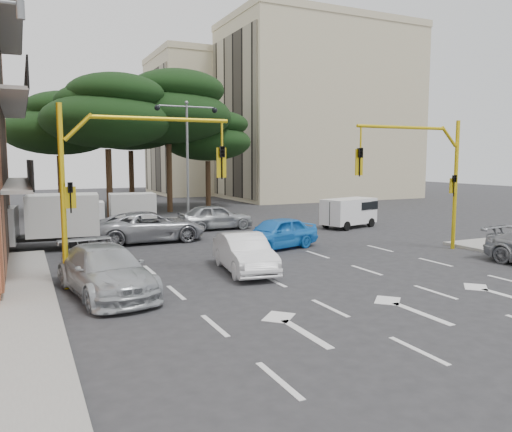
{
  "coord_description": "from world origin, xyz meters",
  "views": [
    {
      "loc": [
        -9.81,
        -15.1,
        4.23
      ],
      "look_at": [
        0.02,
        5.7,
        1.6
      ],
      "focal_mm": 35.0,
      "sensor_mm": 36.0,
      "label": 1
    }
  ],
  "objects_px": {
    "car_silver_wagon": "(106,271)",
    "van_white": "(349,213)",
    "street_lamp_center": "(187,140)",
    "box_truck_a": "(42,222)",
    "signal_mast_right": "(427,167)",
    "car_silver_cross_a": "(150,227)",
    "signal_mast_left": "(119,170)",
    "car_blue_compact": "(276,233)",
    "car_white_hatch": "(244,253)",
    "box_truck_b": "(119,211)",
    "car_silver_cross_b": "(215,217)"
  },
  "relations": [
    {
      "from": "signal_mast_right",
      "to": "car_silver_cross_a",
      "type": "relative_size",
      "value": 1.06
    },
    {
      "from": "signal_mast_right",
      "to": "car_silver_wagon",
      "type": "relative_size",
      "value": 1.15
    },
    {
      "from": "car_silver_cross_a",
      "to": "van_white",
      "type": "bearing_deg",
      "value": -90.24
    },
    {
      "from": "car_silver_wagon",
      "to": "van_white",
      "type": "distance_m",
      "value": 18.61
    },
    {
      "from": "street_lamp_center",
      "to": "car_silver_cross_b",
      "type": "height_order",
      "value": "street_lamp_center"
    },
    {
      "from": "van_white",
      "to": "box_truck_a",
      "type": "distance_m",
      "value": 17.5
    },
    {
      "from": "car_silver_wagon",
      "to": "van_white",
      "type": "relative_size",
      "value": 1.42
    },
    {
      "from": "van_white",
      "to": "car_silver_wagon",
      "type": "bearing_deg",
      "value": -76.18
    },
    {
      "from": "car_silver_cross_a",
      "to": "car_silver_cross_b",
      "type": "relative_size",
      "value": 1.25
    },
    {
      "from": "box_truck_a",
      "to": "signal_mast_left",
      "type": "bearing_deg",
      "value": -159.01
    },
    {
      "from": "street_lamp_center",
      "to": "car_silver_cross_a",
      "type": "xyz_separation_m",
      "value": [
        -3.89,
        -5.85,
        -4.64
      ]
    },
    {
      "from": "street_lamp_center",
      "to": "car_silver_wagon",
      "type": "height_order",
      "value": "street_lamp_center"
    },
    {
      "from": "car_blue_compact",
      "to": "car_silver_cross_b",
      "type": "bearing_deg",
      "value": 166.22
    },
    {
      "from": "car_silver_cross_a",
      "to": "box_truck_a",
      "type": "height_order",
      "value": "box_truck_a"
    },
    {
      "from": "car_blue_compact",
      "to": "car_silver_cross_a",
      "type": "bearing_deg",
      "value": -149.14
    },
    {
      "from": "street_lamp_center",
      "to": "car_white_hatch",
      "type": "bearing_deg",
      "value": -99.23
    },
    {
      "from": "signal_mast_right",
      "to": "car_silver_cross_a",
      "type": "height_order",
      "value": "signal_mast_right"
    },
    {
      "from": "box_truck_b",
      "to": "car_white_hatch",
      "type": "bearing_deg",
      "value": -165.98
    },
    {
      "from": "car_white_hatch",
      "to": "car_silver_cross_a",
      "type": "xyz_separation_m",
      "value": [
        -1.58,
        8.35,
        0.07
      ]
    },
    {
      "from": "street_lamp_center",
      "to": "car_silver_cross_a",
      "type": "distance_m",
      "value": 8.42
    },
    {
      "from": "car_silver_wagon",
      "to": "van_white",
      "type": "xyz_separation_m",
      "value": [
        16.04,
        9.43,
        0.16
      ]
    },
    {
      "from": "street_lamp_center",
      "to": "car_blue_compact",
      "type": "relative_size",
      "value": 1.76
    },
    {
      "from": "car_silver_cross_b",
      "to": "box_truck_a",
      "type": "distance_m",
      "value": 10.17
    },
    {
      "from": "car_white_hatch",
      "to": "car_silver_wagon",
      "type": "bearing_deg",
      "value": -160.61
    },
    {
      "from": "box_truck_a",
      "to": "street_lamp_center",
      "type": "bearing_deg",
      "value": -50.65
    },
    {
      "from": "box_truck_a",
      "to": "car_blue_compact",
      "type": "bearing_deg",
      "value": -108.34
    },
    {
      "from": "street_lamp_center",
      "to": "signal_mast_left",
      "type": "bearing_deg",
      "value": -115.91
    },
    {
      "from": "signal_mast_left",
      "to": "box_truck_b",
      "type": "bearing_deg",
      "value": 80.32
    },
    {
      "from": "car_silver_cross_a",
      "to": "street_lamp_center",
      "type": "bearing_deg",
      "value": -33.99
    },
    {
      "from": "signal_mast_right",
      "to": "box_truck_a",
      "type": "bearing_deg",
      "value": 153.13
    },
    {
      "from": "car_silver_cross_b",
      "to": "box_truck_b",
      "type": "bearing_deg",
      "value": 63.46
    },
    {
      "from": "box_truck_a",
      "to": "car_silver_wagon",
      "type": "bearing_deg",
      "value": -165.35
    },
    {
      "from": "street_lamp_center",
      "to": "box_truck_a",
      "type": "distance_m",
      "value": 11.58
    },
    {
      "from": "car_blue_compact",
      "to": "car_silver_cross_b",
      "type": "height_order",
      "value": "car_silver_cross_b"
    },
    {
      "from": "street_lamp_center",
      "to": "car_silver_wagon",
      "type": "distance_m",
      "value": 17.65
    },
    {
      "from": "signal_mast_left",
      "to": "car_silver_cross_a",
      "type": "bearing_deg",
      "value": 70.35
    },
    {
      "from": "signal_mast_left",
      "to": "street_lamp_center",
      "type": "bearing_deg",
      "value": 64.09
    },
    {
      "from": "signal_mast_left",
      "to": "street_lamp_center",
      "type": "relative_size",
      "value": 0.77
    },
    {
      "from": "street_lamp_center",
      "to": "box_truck_b",
      "type": "relative_size",
      "value": 1.76
    },
    {
      "from": "signal_mast_right",
      "to": "box_truck_b",
      "type": "distance_m",
      "value": 17.84
    },
    {
      "from": "box_truck_b",
      "to": "street_lamp_center",
      "type": "bearing_deg",
      "value": -78.73
    },
    {
      "from": "car_blue_compact",
      "to": "car_silver_wagon",
      "type": "xyz_separation_m",
      "value": [
        -8.53,
        -4.81,
        0.01
      ]
    },
    {
      "from": "car_white_hatch",
      "to": "van_white",
      "type": "relative_size",
      "value": 1.18
    },
    {
      "from": "signal_mast_right",
      "to": "box_truck_a",
      "type": "xyz_separation_m",
      "value": [
        -15.8,
        8.01,
        -2.59
      ]
    },
    {
      "from": "car_blue_compact",
      "to": "car_silver_cross_a",
      "type": "xyz_separation_m",
      "value": [
        -4.88,
        4.6,
        0.03
      ]
    },
    {
      "from": "signal_mast_left",
      "to": "box_truck_a",
      "type": "relative_size",
      "value": 1.14
    },
    {
      "from": "signal_mast_right",
      "to": "car_blue_compact",
      "type": "relative_size",
      "value": 1.36
    },
    {
      "from": "street_lamp_center",
      "to": "van_white",
      "type": "relative_size",
      "value": 2.11
    },
    {
      "from": "car_blue_compact",
      "to": "box_truck_a",
      "type": "bearing_deg",
      "value": -129.85
    },
    {
      "from": "car_white_hatch",
      "to": "van_white",
      "type": "distance_m",
      "value": 13.67
    }
  ]
}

